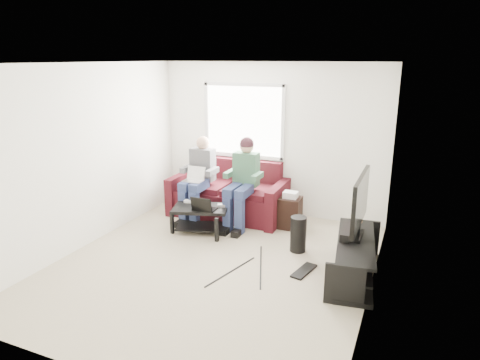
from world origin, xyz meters
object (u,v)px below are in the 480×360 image
at_px(tv_stand, 355,260).
at_px(tv, 360,202).
at_px(sofa, 229,196).
at_px(end_table, 290,212).
at_px(coffee_table, 201,214).
at_px(subwoofer, 298,234).

bearing_deg(tv_stand, tv, 91.47).
bearing_deg(sofa, tv, -28.95).
bearing_deg(tv, sofa, 151.05).
relative_size(sofa, end_table, 3.27).
distance_m(coffee_table, end_table, 1.44).
relative_size(sofa, tv, 1.80).
bearing_deg(tv, subwoofer, 158.59).
bearing_deg(sofa, subwoofer, -32.75).
xyz_separation_m(sofa, coffee_table, (-0.08, -0.91, -0.03)).
bearing_deg(tv_stand, coffee_table, 168.45).
bearing_deg(coffee_table, sofa, 84.89).
bearing_deg(sofa, end_table, -8.53).
height_order(coffee_table, tv_stand, tv_stand).
distance_m(sofa, tv, 2.77).
relative_size(tv_stand, tv, 1.40).
bearing_deg(tv_stand, end_table, 134.49).
relative_size(sofa, coffee_table, 2.08).
distance_m(coffee_table, subwoofer, 1.60).
distance_m(tv, end_table, 1.79).
height_order(sofa, end_table, sofa).
bearing_deg(subwoofer, tv_stand, -26.96).
distance_m(coffee_table, tv_stand, 2.50).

